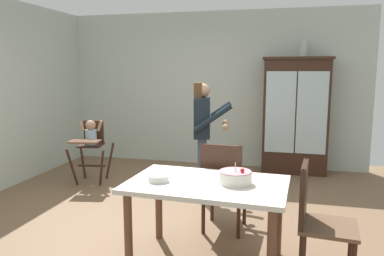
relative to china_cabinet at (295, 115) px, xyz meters
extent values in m
plane|color=brown|center=(-1.44, -2.37, -0.96)|extent=(6.24, 6.24, 0.00)
cube|color=beige|center=(-1.44, 0.26, 0.39)|extent=(5.32, 0.06, 2.70)
cube|color=#382116|center=(0.00, 0.00, -0.03)|extent=(1.03, 0.42, 1.86)
cube|color=#382116|center=(0.00, 0.00, 0.92)|extent=(1.09, 0.48, 0.04)
cube|color=silver|center=(-0.24, -0.21, 0.07)|extent=(0.46, 0.01, 1.30)
cube|color=silver|center=(0.24, -0.21, 0.07)|extent=(0.46, 0.01, 1.30)
cube|color=#382116|center=(0.00, 0.00, 0.07)|extent=(0.95, 0.36, 0.02)
cylinder|color=#B2B7B2|center=(0.08, 0.00, 1.05)|extent=(0.13, 0.13, 0.22)
cylinder|color=#B2B7B2|center=(0.08, 0.00, 1.19)|extent=(0.07, 0.07, 0.05)
cylinder|color=#382116|center=(-3.17, -1.56, -0.68)|extent=(0.12, 0.16, 0.56)
cylinder|color=#382116|center=(-2.74, -1.48, -0.68)|extent=(0.16, 0.12, 0.56)
cylinder|color=#382116|center=(-3.25, -1.13, -0.68)|extent=(0.16, 0.12, 0.56)
cylinder|color=#382116|center=(-2.82, -1.05, -0.68)|extent=(0.12, 0.16, 0.56)
cube|color=#382116|center=(-3.00, -1.31, -0.70)|extent=(0.42, 0.12, 0.02)
cube|color=#382116|center=(-3.00, -1.31, -0.38)|extent=(0.40, 0.40, 0.02)
cube|color=#382116|center=(-3.02, -1.15, -0.20)|extent=(0.31, 0.09, 0.34)
cube|color=brown|center=(-2.95, -1.57, -0.28)|extent=(0.48, 0.32, 0.02)
cylinder|color=#9EBCD1|center=(-3.00, -1.29, -0.26)|extent=(0.17, 0.17, 0.22)
sphere|color=tan|center=(-3.00, -1.29, -0.08)|extent=(0.15, 0.15, 0.15)
cylinder|color=tan|center=(-3.14, -1.31, -0.09)|extent=(0.10, 0.06, 0.17)
cylinder|color=tan|center=(-2.86, -1.26, -0.09)|extent=(0.10, 0.06, 0.17)
cylinder|color=#3D4C6B|center=(-1.20, -1.67, -0.55)|extent=(0.11, 0.11, 0.82)
cylinder|color=#3D4C6B|center=(-1.23, -1.50, -0.55)|extent=(0.11, 0.11, 0.82)
cube|color=#19232D|center=(-1.22, -1.59, 0.12)|extent=(0.25, 0.39, 0.52)
cube|color=white|center=(-1.11, -1.57, 0.12)|extent=(0.02, 0.06, 0.49)
sphere|color=tan|center=(-1.22, -1.59, 0.47)|extent=(0.19, 0.19, 0.19)
cube|color=brown|center=(-1.27, -1.59, 0.35)|extent=(0.13, 0.21, 0.44)
cylinder|color=#19232D|center=(-1.05, -1.76, 0.14)|extent=(0.50, 0.15, 0.37)
sphere|color=tan|center=(-0.89, -1.74, 0.03)|extent=(0.08, 0.08, 0.08)
cylinder|color=#19232D|center=(-1.11, -1.37, 0.14)|extent=(0.50, 0.15, 0.37)
sphere|color=tan|center=(-0.95, -1.34, 0.03)|extent=(0.08, 0.08, 0.08)
cube|color=silver|center=(-0.81, -3.26, -0.24)|extent=(1.41, 0.93, 0.04)
cylinder|color=brown|center=(-1.42, -3.56, -0.61)|extent=(0.07, 0.07, 0.70)
cylinder|color=brown|center=(-0.24, -3.63, -0.61)|extent=(0.07, 0.07, 0.70)
cylinder|color=brown|center=(-1.38, -2.89, -0.61)|extent=(0.07, 0.07, 0.70)
cylinder|color=brown|center=(-0.20, -2.95, -0.61)|extent=(0.07, 0.07, 0.70)
cylinder|color=white|center=(-0.57, -3.23, -0.17)|extent=(0.28, 0.28, 0.10)
cylinder|color=pink|center=(-0.57, -3.23, -0.11)|extent=(0.27, 0.27, 0.01)
cylinder|color=#F2E5CC|center=(-0.57, -3.23, -0.08)|extent=(0.01, 0.01, 0.06)
cone|color=yellow|center=(-0.57, -3.23, -0.04)|extent=(0.02, 0.02, 0.02)
sphere|color=red|center=(-0.51, -3.27, -0.09)|extent=(0.04, 0.04, 0.04)
cylinder|color=silver|center=(-1.22, -3.33, -0.19)|extent=(0.18, 0.18, 0.05)
cylinder|color=#382116|center=(-0.57, -2.34, -0.73)|extent=(0.04, 0.04, 0.45)
cylinder|color=#382116|center=(-0.94, -2.32, -0.73)|extent=(0.04, 0.04, 0.45)
cylinder|color=#382116|center=(-0.59, -2.71, -0.73)|extent=(0.04, 0.04, 0.45)
cylinder|color=#382116|center=(-0.96, -2.68, -0.73)|extent=(0.04, 0.04, 0.45)
cube|color=brown|center=(-0.77, -2.51, -0.49)|extent=(0.47, 0.47, 0.03)
cube|color=#382116|center=(-0.78, -2.71, -0.24)|extent=(0.42, 0.07, 0.48)
cylinder|color=#382116|center=(-0.59, -2.72, -0.24)|extent=(0.03, 0.03, 0.48)
cylinder|color=#382116|center=(-0.97, -2.70, -0.24)|extent=(0.03, 0.03, 0.48)
cylinder|color=#382116|center=(0.39, -3.15, -0.73)|extent=(0.04, 0.04, 0.45)
cylinder|color=#382116|center=(0.02, -3.11, -0.73)|extent=(0.04, 0.04, 0.45)
cube|color=brown|center=(0.19, -3.32, -0.49)|extent=(0.48, 0.48, 0.03)
cube|color=#382116|center=(-0.01, -3.29, -0.24)|extent=(0.08, 0.42, 0.48)
cylinder|color=#382116|center=(-0.03, -3.48, -0.24)|extent=(0.03, 0.03, 0.48)
cylinder|color=#382116|center=(0.01, -3.11, -0.24)|extent=(0.03, 0.03, 0.48)
camera|label=1|loc=(-0.19, -6.29, 0.74)|focal=34.89mm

